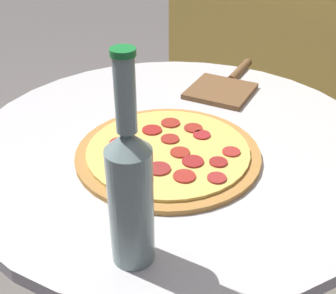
{
  "coord_description": "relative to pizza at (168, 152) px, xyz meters",
  "views": [
    {
      "loc": [
        0.56,
        -0.57,
        1.21
      ],
      "look_at": [
        0.03,
        -0.05,
        0.74
      ],
      "focal_mm": 50.0,
      "sensor_mm": 36.0,
      "label": 1
    }
  ],
  "objects": [
    {
      "name": "table",
      "position": [
        -0.03,
        0.05,
        -0.19
      ],
      "size": [
        0.83,
        0.83,
        0.72
      ],
      "color": "silver",
      "rests_on": "ground_plane"
    },
    {
      "name": "pizza_paddle",
      "position": [
        -0.12,
        0.31,
        -0.0
      ],
      "size": [
        0.18,
        0.29,
        0.02
      ],
      "rotation": [
        0.0,
        0.0,
        1.89
      ],
      "color": "brown",
      "rests_on": "table"
    },
    {
      "name": "pizza",
      "position": [
        0.0,
        0.0,
        0.0
      ],
      "size": [
        0.35,
        0.35,
        0.02
      ],
      "color": "#B77F3D",
      "rests_on": "table"
    },
    {
      "name": "beer_bottle",
      "position": [
        0.15,
        -0.22,
        0.11
      ],
      "size": [
        0.06,
        0.06,
        0.31
      ],
      "color": "gray",
      "rests_on": "table"
    }
  ]
}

